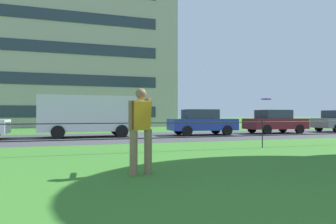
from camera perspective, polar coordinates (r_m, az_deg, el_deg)
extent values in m
cube|color=#424247|center=(16.19, -11.35, -4.84)|extent=(80.00, 7.46, 0.01)
cylinder|color=black|center=(9.56, -7.16, -4.84)|extent=(0.04, 0.04, 1.00)
cylinder|color=black|center=(11.49, 17.79, -4.10)|extent=(0.04, 0.04, 1.00)
cylinder|color=black|center=(9.56, -7.16, -5.14)|extent=(39.28, 0.03, 0.03)
cylinder|color=black|center=(9.54, -7.15, -2.14)|extent=(39.28, 0.03, 0.03)
cylinder|color=#846B4C|center=(6.01, -6.68, -7.78)|extent=(0.16, 0.16, 0.91)
cylinder|color=#846B4C|center=(6.14, -3.89, -7.63)|extent=(0.16, 0.16, 0.91)
cube|color=orange|center=(6.03, -5.26, -0.61)|extent=(0.41, 0.35, 0.61)
sphere|color=brown|center=(6.05, -5.26, 3.58)|extent=(0.22, 0.22, 0.22)
cylinder|color=brown|center=(6.39, -4.70, 1.82)|extent=(0.21, 0.63, 0.23)
cylinder|color=brown|center=(5.94, -7.25, -0.78)|extent=(0.09, 0.09, 0.62)
cylinder|color=purple|center=(8.41, 18.43, 2.38)|extent=(0.28, 0.28, 0.03)
cube|color=silver|center=(16.69, -15.22, -0.29)|extent=(5.02, 2.01, 1.90)
cube|color=#283342|center=(16.90, -8.42, 0.82)|extent=(0.14, 1.67, 0.76)
cylinder|color=black|center=(17.79, -9.88, -3.37)|extent=(0.68, 0.25, 0.68)
cylinder|color=black|center=(15.95, -8.95, -3.70)|extent=(0.68, 0.25, 0.68)
cylinder|color=black|center=(17.64, -20.25, -3.37)|extent=(0.68, 0.25, 0.68)
cylinder|color=black|center=(15.78, -20.53, -3.71)|extent=(0.68, 0.25, 0.68)
cube|color=#233899|center=(17.86, 6.65, -2.40)|extent=(4.06, 1.85, 0.68)
cube|color=#2D3847|center=(17.80, 6.20, -0.42)|extent=(1.96, 1.59, 0.56)
cylinder|color=black|center=(19.11, 9.21, -3.30)|extent=(0.61, 0.22, 0.60)
cylinder|color=black|center=(17.65, 11.37, -3.52)|extent=(0.61, 0.22, 0.60)
cylinder|color=black|center=(18.23, 2.07, -3.44)|extent=(0.61, 0.22, 0.60)
cylinder|color=black|center=(16.69, 3.71, -3.70)|extent=(0.61, 0.22, 0.60)
cube|color=maroon|center=(20.64, 20.05, -2.13)|extent=(4.01, 1.71, 0.68)
cube|color=#2D3847|center=(20.54, 19.71, -0.41)|extent=(1.91, 1.53, 0.56)
cylinder|color=black|center=(22.05, 21.33, -2.90)|extent=(0.60, 0.20, 0.60)
cylinder|color=black|center=(20.82, 24.12, -3.03)|extent=(0.60, 0.20, 0.60)
cylinder|color=black|center=(20.59, 15.94, -3.09)|extent=(0.60, 0.20, 0.60)
cylinder|color=black|center=(19.26, 18.59, -3.26)|extent=(0.60, 0.20, 0.60)
cylinder|color=black|center=(24.34, 27.17, -2.66)|extent=(0.60, 0.21, 0.60)
cube|color=#ADA393|center=(37.85, -25.14, 11.61)|extent=(30.86, 13.86, 18.33)
cube|color=#283342|center=(30.12, -27.00, 0.09)|extent=(25.93, 0.06, 1.10)
cube|color=#283342|center=(30.31, -26.97, 5.87)|extent=(25.93, 0.06, 1.10)
cube|color=#283342|center=(30.80, -26.95, 11.53)|extent=(25.93, 0.06, 1.10)
cube|color=#283342|center=(31.58, -26.92, 16.96)|extent=(25.93, 0.06, 1.10)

